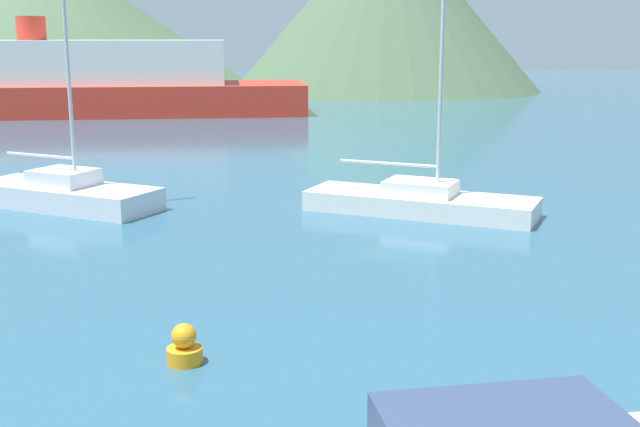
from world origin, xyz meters
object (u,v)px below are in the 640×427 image
object	(u,v)px
buoy_marker	(184,347)
sailboat_middle	(65,192)
sailboat_inner	(420,200)
ferry_distant	(35,82)

from	to	relation	value
buoy_marker	sailboat_middle	bearing A→B (deg)	110.35
sailboat_inner	buoy_marker	bearing A→B (deg)	-91.35
sailboat_middle	buoy_marker	distance (m)	13.92
ferry_distant	buoy_marker	size ratio (longest dim) A/B	53.46
sailboat_inner	buoy_marker	xyz separation A→B (m)	(-6.39, -11.18, -0.13)
ferry_distant	buoy_marker	distance (m)	46.83
sailboat_inner	ferry_distant	distance (m)	39.16
ferry_distant	sailboat_inner	bearing A→B (deg)	-60.89
buoy_marker	sailboat_inner	bearing A→B (deg)	60.27
ferry_distant	buoy_marker	world-z (taller)	ferry_distant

